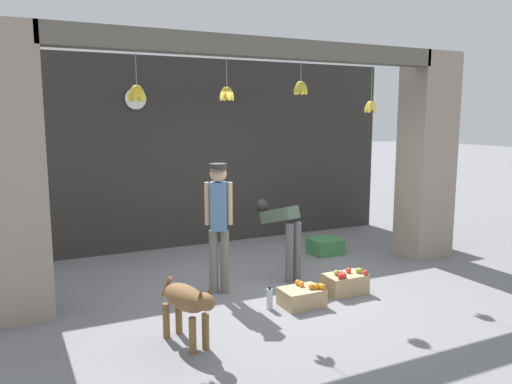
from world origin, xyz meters
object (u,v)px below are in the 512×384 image
Objects in this scene: dog at (187,302)px; fruit_crate_oranges at (302,296)px; shopkeeper at (219,218)px; produce_box_green at (325,246)px; water_bottle at (270,298)px; wall_clock at (136,99)px; fruit_crate_apples at (345,283)px; worker_stooping at (282,228)px.

dog is 1.61m from fruit_crate_oranges.
shopkeeper is at bearing 130.81° from dog.
shopkeeper is 3.41× the size of produce_box_green.
wall_clock is at bearing 103.98° from water_bottle.
fruit_crate_apples is at bearing -115.46° from produce_box_green.
wall_clock is at bearing 151.67° from produce_box_green.
fruit_crate_apples is at bearing -79.66° from worker_stooping.
dog reaches higher than produce_box_green.
shopkeeper reaches higher than water_bottle.
fruit_crate_oranges is at bearing -120.77° from worker_stooping.
dog is at bearing -165.74° from fruit_crate_oranges.
water_bottle is 0.76× the size of wall_clock.
water_bottle is (-0.39, 0.07, 0.01)m from fruit_crate_oranges.
fruit_crate_apples is 1.10m from water_bottle.
shopkeeper is 1.39m from fruit_crate_oranges.
produce_box_green is (1.20, 0.75, -0.57)m from worker_stooping.
shopkeeper is at bearing 175.25° from worker_stooping.
water_bottle is at bearing 96.55° from dog.
produce_box_green is 2.53m from water_bottle.
fruit_crate_oranges is at bearing -69.89° from wall_clock.
wall_clock reaches higher than worker_stooping.
worker_stooping is (1.00, 0.19, -0.27)m from shopkeeper.
dog is at bearing -157.86° from water_bottle.
wall_clock reaches higher than fruit_crate_oranges.
fruit_crate_apples is at bearing 3.07° from water_bottle.
worker_stooping is 2.94× the size of wall_clock.
dog is 1.26m from water_bottle.
worker_stooping is at bearing -148.13° from produce_box_green.
produce_box_green is at bearing -132.91° from shopkeeper.
fruit_crate_oranges is at bearing -10.52° from water_bottle.
worker_stooping is at bearing 112.31° from dog.
produce_box_green is at bearing 16.57° from worker_stooping.
shopkeeper is at bearing 112.88° from water_bottle.
shopkeeper is 3.35× the size of fruit_crate_oranges.
worker_stooping is 1.21m from fruit_crate_oranges.
fruit_crate_apples reaches higher than produce_box_green.
fruit_crate_oranges is at bearing 154.66° from shopkeeper.
worker_stooping is at bearing -145.37° from shopkeeper.
wall_clock is at bearing 121.49° from fruit_crate_apples.
produce_box_green is 3.83m from wall_clock.
wall_clock reaches higher than fruit_crate_apples.
fruit_crate_apples is 1.81m from produce_box_green.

